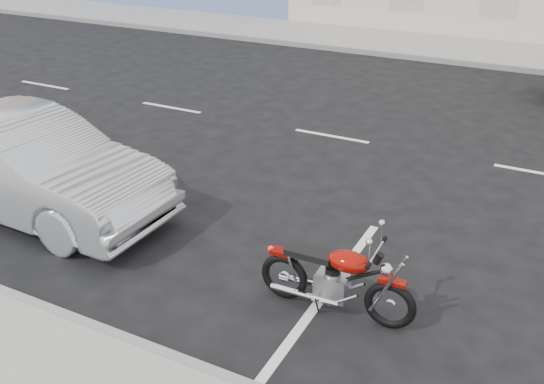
{
  "coord_description": "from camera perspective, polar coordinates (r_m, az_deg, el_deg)",
  "views": [
    {
      "loc": [
        2.25,
        -10.86,
        4.44
      ],
      "look_at": [
        -1.15,
        -4.3,
        0.8
      ],
      "focal_mm": 40.0,
      "sensor_mm": 36.0,
      "label": 1
    }
  ],
  "objects": [
    {
      "name": "sedan_silver",
      "position": [
        9.84,
        -22.06,
        2.31
      ],
      "size": [
        4.7,
        1.74,
        1.53
      ],
      "primitive_type": "imported",
      "rotation": [
        0.0,
        0.0,
        1.55
      ],
      "color": "#AAADB2",
      "rests_on": "ground"
    },
    {
      "name": "ground",
      "position": [
        11.94,
        14.55,
        3.53
      ],
      "size": [
        120.0,
        120.0,
        0.0
      ],
      "primitive_type": "plane",
      "color": "black",
      "rests_on": "ground"
    },
    {
      "name": "sidewalk_far",
      "position": [
        21.31,
        7.09,
        14.21
      ],
      "size": [
        80.0,
        3.4,
        0.15
      ],
      "primitive_type": "cube",
      "color": "gray",
      "rests_on": "ground"
    },
    {
      "name": "motorcycle",
      "position": [
        6.94,
        11.34,
        -9.55
      ],
      "size": [
        1.91,
        0.63,
        0.96
      ],
      "rotation": [
        0.0,
        0.0,
        0.03
      ],
      "color": "black",
      "rests_on": "ground"
    },
    {
      "name": "curb_far",
      "position": [
        19.76,
        5.28,
        13.37
      ],
      "size": [
        80.0,
        0.12,
        0.16
      ],
      "primitive_type": "cube",
      "color": "gray",
      "rests_on": "ground"
    }
  ]
}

